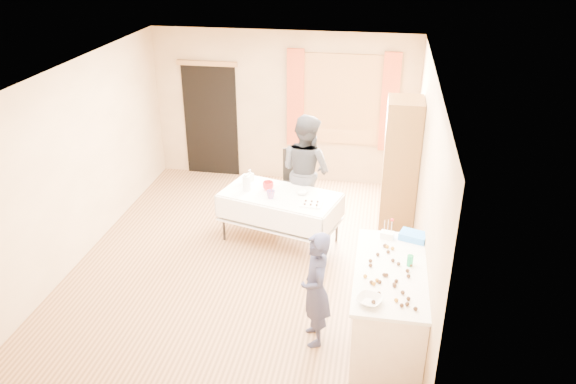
% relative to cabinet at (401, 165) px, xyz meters
% --- Properties ---
extents(floor, '(4.50, 5.50, 0.02)m').
position_rel_cabinet_xyz_m(floor, '(-1.99, -1.31, -1.00)').
color(floor, '#9E7047').
rests_on(floor, ground).
extents(ceiling, '(4.50, 5.50, 0.02)m').
position_rel_cabinet_xyz_m(ceiling, '(-1.99, -1.31, 1.62)').
color(ceiling, white).
rests_on(ceiling, floor).
extents(wall_back, '(4.50, 0.02, 2.60)m').
position_rel_cabinet_xyz_m(wall_back, '(-1.99, 1.45, 0.31)').
color(wall_back, tan).
rests_on(wall_back, floor).
extents(wall_front, '(4.50, 0.02, 2.60)m').
position_rel_cabinet_xyz_m(wall_front, '(-1.99, -4.07, 0.31)').
color(wall_front, tan).
rests_on(wall_front, floor).
extents(wall_left, '(0.02, 5.50, 2.60)m').
position_rel_cabinet_xyz_m(wall_left, '(-4.25, -1.31, 0.31)').
color(wall_left, tan).
rests_on(wall_left, floor).
extents(wall_right, '(0.02, 5.50, 2.60)m').
position_rel_cabinet_xyz_m(wall_right, '(0.27, -1.31, 0.31)').
color(wall_right, tan).
rests_on(wall_right, floor).
extents(window_frame, '(1.32, 0.06, 1.52)m').
position_rel_cabinet_xyz_m(window_frame, '(-0.99, 1.41, 0.51)').
color(window_frame, olive).
rests_on(window_frame, wall_back).
extents(window_pane, '(1.20, 0.02, 1.40)m').
position_rel_cabinet_xyz_m(window_pane, '(-0.99, 1.40, 0.51)').
color(window_pane, white).
rests_on(window_pane, wall_back).
extents(curtain_left, '(0.28, 0.06, 1.65)m').
position_rel_cabinet_xyz_m(curtain_left, '(-1.77, 1.36, 0.51)').
color(curtain_left, '#B04425').
rests_on(curtain_left, wall_back).
extents(curtain_right, '(0.28, 0.06, 1.65)m').
position_rel_cabinet_xyz_m(curtain_right, '(-0.21, 1.36, 0.51)').
color(curtain_right, '#B04425').
rests_on(curtain_right, wall_back).
extents(doorway, '(0.95, 0.04, 2.00)m').
position_rel_cabinet_xyz_m(doorway, '(-3.29, 1.42, 0.01)').
color(doorway, black).
rests_on(doorway, floor).
extents(door_lintel, '(1.05, 0.06, 0.08)m').
position_rel_cabinet_xyz_m(door_lintel, '(-3.29, 1.39, 1.03)').
color(door_lintel, olive).
rests_on(door_lintel, wall_back).
extents(cabinet, '(0.50, 0.60, 1.97)m').
position_rel_cabinet_xyz_m(cabinet, '(0.00, 0.00, 0.00)').
color(cabinet, brown).
rests_on(cabinet, floor).
extents(counter, '(0.77, 1.62, 0.91)m').
position_rel_cabinet_xyz_m(counter, '(-0.10, -2.65, -0.53)').
color(counter, '#F8E4CD').
rests_on(counter, floor).
extents(party_table, '(1.80, 1.24, 0.75)m').
position_rel_cabinet_xyz_m(party_table, '(-1.64, -0.75, -0.54)').
color(party_table, black).
rests_on(party_table, floor).
extents(chair, '(0.50, 0.50, 1.00)m').
position_rel_cabinet_xyz_m(chair, '(-1.56, 0.21, -0.69)').
color(chair, black).
rests_on(chair, floor).
extents(girl, '(0.66, 0.59, 1.33)m').
position_rel_cabinet_xyz_m(girl, '(-0.88, -2.79, -0.32)').
color(girl, '#212341').
rests_on(girl, floor).
extents(woman, '(1.44, 1.43, 1.72)m').
position_rel_cabinet_xyz_m(woman, '(-1.37, -0.13, -0.13)').
color(woman, black).
rests_on(woman, floor).
extents(soda_can, '(0.08, 0.08, 0.12)m').
position_rel_cabinet_xyz_m(soda_can, '(0.08, -2.53, -0.01)').
color(soda_can, '#168A4D').
rests_on(soda_can, counter).
extents(mixing_bowl, '(0.41, 0.41, 0.06)m').
position_rel_cabinet_xyz_m(mixing_bowl, '(-0.31, -3.25, -0.05)').
color(mixing_bowl, white).
rests_on(mixing_bowl, counter).
extents(foam_block, '(0.17, 0.13, 0.08)m').
position_rel_cabinet_xyz_m(foam_block, '(-0.16, -2.00, -0.04)').
color(foam_block, white).
rests_on(foam_block, counter).
extents(blue_basket, '(0.35, 0.28, 0.08)m').
position_rel_cabinet_xyz_m(blue_basket, '(0.13, -1.97, -0.04)').
color(blue_basket, '#3085F9').
rests_on(blue_basket, counter).
extents(pitcher, '(0.15, 0.15, 0.22)m').
position_rel_cabinet_xyz_m(pitcher, '(-2.13, -0.72, -0.13)').
color(pitcher, silver).
rests_on(pitcher, party_table).
extents(cup_red, '(0.16, 0.16, 0.12)m').
position_rel_cabinet_xyz_m(cup_red, '(-1.83, -0.66, -0.17)').
color(cup_red, red).
rests_on(cup_red, party_table).
extents(cup_rainbow, '(0.20, 0.20, 0.11)m').
position_rel_cabinet_xyz_m(cup_rainbow, '(-1.74, -0.91, -0.18)').
color(cup_rainbow, red).
rests_on(cup_rainbow, party_table).
extents(small_bowl, '(0.32, 0.32, 0.05)m').
position_rel_cabinet_xyz_m(small_bowl, '(-1.34, -0.71, -0.21)').
color(small_bowl, white).
rests_on(small_bowl, party_table).
extents(pastry_tray, '(0.29, 0.22, 0.02)m').
position_rel_cabinet_xyz_m(pastry_tray, '(-1.17, -1.02, -0.23)').
color(pastry_tray, white).
rests_on(pastry_tray, party_table).
extents(bottle, '(0.15, 0.15, 0.18)m').
position_rel_cabinet_xyz_m(bottle, '(-2.15, -0.41, -0.14)').
color(bottle, white).
rests_on(bottle, party_table).
extents(cake_balls, '(0.53, 1.14, 0.04)m').
position_rel_cabinet_xyz_m(cake_balls, '(-0.13, -2.78, -0.05)').
color(cake_balls, '#3F2314').
rests_on(cake_balls, counter).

